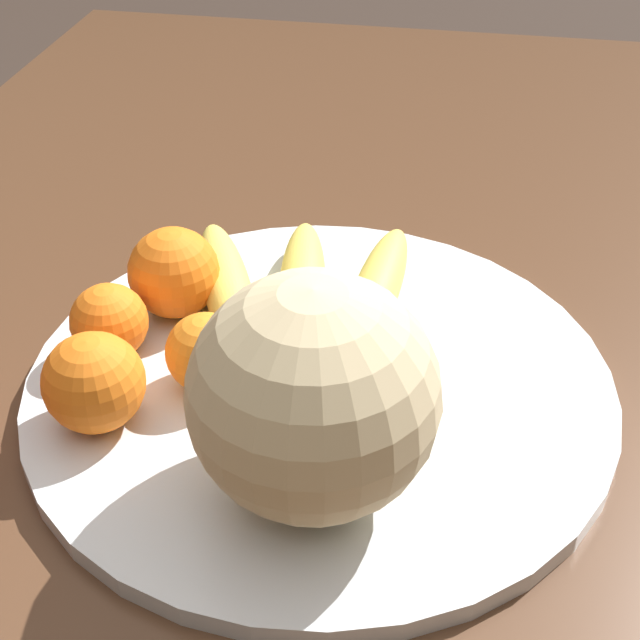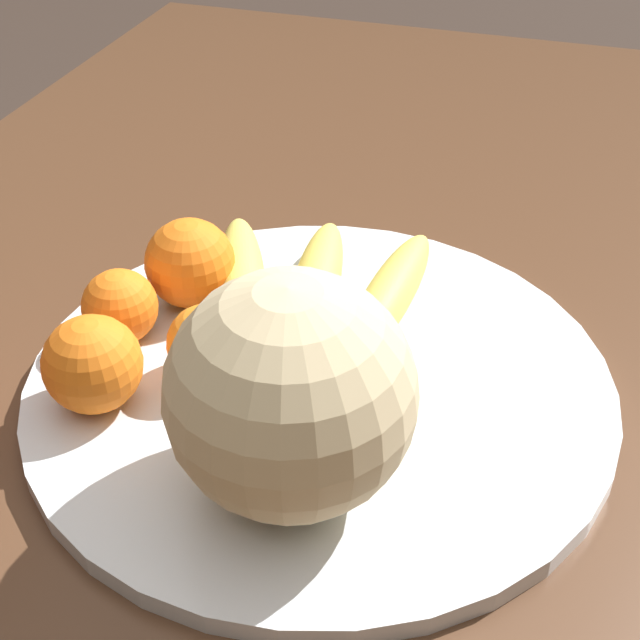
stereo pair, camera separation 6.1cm
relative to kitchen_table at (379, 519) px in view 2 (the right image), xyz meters
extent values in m
cube|color=#4C301E|center=(0.00, 0.00, 0.06)|extent=(1.70, 1.11, 0.04)
cube|color=#4C301E|center=(0.76, 0.47, -0.31)|extent=(0.07, 0.07, 0.69)
cylinder|color=silver|center=(0.04, 0.06, 0.08)|extent=(0.42, 0.42, 0.02)
torus|color=#1E4C56|center=(0.04, 0.06, 0.09)|extent=(0.42, 0.42, 0.01)
sphere|color=beige|center=(-0.07, 0.04, 0.17)|extent=(0.15, 0.15, 0.15)
sphere|color=brown|center=(0.03, 0.07, 0.11)|extent=(0.03, 0.03, 0.03)
ellipsoid|color=#E5D156|center=(0.13, 0.03, 0.11)|extent=(0.18, 0.05, 0.04)
ellipsoid|color=#E5D156|center=(0.12, 0.09, 0.11)|extent=(0.19, 0.07, 0.04)
ellipsoid|color=#E5D156|center=(0.11, 0.14, 0.11)|extent=(0.19, 0.11, 0.04)
sphere|color=orange|center=(-0.03, 0.20, 0.13)|extent=(0.07, 0.07, 0.07)
sphere|color=orange|center=(0.04, 0.21, 0.12)|extent=(0.06, 0.06, 0.06)
sphere|color=orange|center=(0.10, 0.18, 0.13)|extent=(0.07, 0.07, 0.07)
sphere|color=orange|center=(0.02, 0.13, 0.12)|extent=(0.06, 0.06, 0.06)
cube|color=white|center=(0.03, 0.09, 0.09)|extent=(0.08, 0.06, 0.00)
camera|label=1|loc=(-0.44, -0.03, 0.51)|focal=50.00mm
camera|label=2|loc=(-0.43, -0.09, 0.51)|focal=50.00mm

